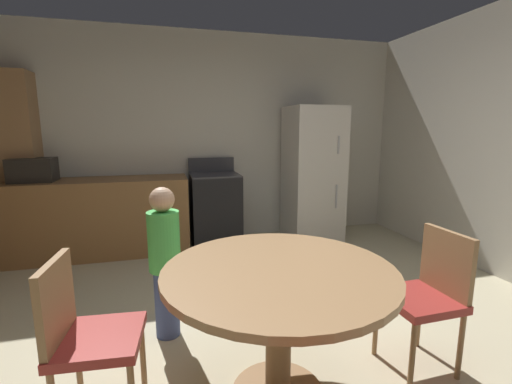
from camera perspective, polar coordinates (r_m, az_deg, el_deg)
ground_plane at (r=2.47m, az=3.43°, el=-26.57°), size 14.00×14.00×0.00m
wall_back at (r=4.76m, az=-7.39°, el=8.71°), size 5.48×0.12×2.70m
kitchen_counter at (r=4.51m, az=-24.41°, el=-3.81°), size 2.07×0.60×0.90m
pantry_column at (r=4.79m, az=-34.27°, el=3.41°), size 0.44×0.36×2.10m
oven_range at (r=4.48m, az=-6.68°, el=-2.78°), size 0.60×0.60×1.10m
refrigerator at (r=4.72m, az=9.27°, el=2.92°), size 0.68×0.68×1.76m
microwave at (r=4.56m, az=-32.63°, el=3.05°), size 0.44×0.32×0.26m
dining_table at (r=1.94m, az=3.77°, el=-16.52°), size 1.23×1.23×0.76m
chair_west at (r=2.02m, az=-26.24°, el=-19.73°), size 0.43×0.43×0.87m
chair_east at (r=2.46m, az=26.40°, el=-14.20°), size 0.41×0.41×0.87m
person_child at (r=2.57m, az=-14.67°, el=-10.55°), size 0.31×0.31×1.09m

